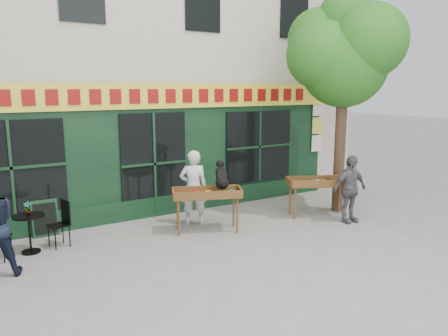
# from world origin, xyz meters

# --- Properties ---
(ground) EXTENTS (80.00, 80.00, 0.00)m
(ground) POSITION_xyz_m (0.00, 0.00, 0.00)
(ground) COLOR slate
(ground) RESTS_ON ground
(building) EXTENTS (14.00, 7.26, 10.00)m
(building) POSITION_xyz_m (0.00, 5.97, 4.97)
(building) COLOR beige
(building) RESTS_ON ground
(street_tree) EXTENTS (3.05, 2.90, 5.60)m
(street_tree) POSITION_xyz_m (4.34, 0.36, 4.11)
(street_tree) COLOR #382619
(street_tree) RESTS_ON ground
(book_cart_center) EXTENTS (1.62, 1.14, 0.99)m
(book_cart_center) POSITION_xyz_m (0.54, 0.62, 0.82)
(book_cart_center) COLOR brown
(book_cart_center) RESTS_ON ground
(dog) EXTENTS (0.54, 0.68, 0.60)m
(dog) POSITION_xyz_m (0.89, 0.57, 1.29)
(dog) COLOR black
(dog) RESTS_ON book_cart_center
(woman) EXTENTS (0.76, 0.64, 1.77)m
(woman) POSITION_xyz_m (0.54, 1.27, 0.89)
(woman) COLOR silver
(woman) RESTS_ON ground
(book_cart_right) EXTENTS (1.62, 1.19, 0.99)m
(book_cart_right) POSITION_xyz_m (3.49, 0.19, 0.82)
(book_cart_right) COLOR brown
(book_cart_right) RESTS_ON ground
(man_right) EXTENTS (0.99, 0.48, 1.63)m
(man_right) POSITION_xyz_m (3.79, -0.56, 0.82)
(man_right) COLOR #545459
(man_right) RESTS_ON ground
(bistro_table) EXTENTS (0.60, 0.60, 0.76)m
(bistro_table) POSITION_xyz_m (-3.07, 1.29, 0.54)
(bistro_table) COLOR black
(bistro_table) RESTS_ON ground
(bistro_chair_right) EXTENTS (0.44, 0.44, 0.95)m
(bistro_chair_right) POSITION_xyz_m (-2.43, 1.36, 0.56)
(bistro_chair_right) COLOR black
(bistro_chair_right) RESTS_ON ground
(potted_plant) EXTENTS (0.16, 0.13, 0.27)m
(potted_plant) POSITION_xyz_m (-3.07, 1.29, 0.90)
(potted_plant) COLOR gray
(potted_plant) RESTS_ON bistro_table
(chalkboard) EXTENTS (0.56, 0.20, 0.79)m
(chalkboard) POSITION_xyz_m (-2.63, 2.19, 0.40)
(chalkboard) COLOR black
(chalkboard) RESTS_ON ground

